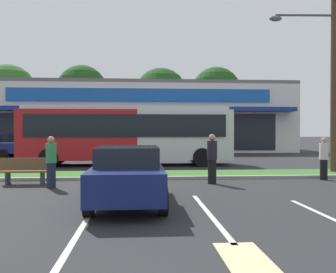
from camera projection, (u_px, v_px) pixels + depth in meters
The scene contains 18 objects.
grass_median at pixel (199, 174), 16.10m from camera, with size 56.00×2.20×0.12m, color #386B28.
curb_lip at pixel (204, 178), 14.88m from camera, with size 56.00×0.24×0.12m, color #99968C.
parking_stripe_0 at pixel (78, 234), 6.92m from camera, with size 0.12×4.80×0.01m, color silver.
parking_stripe_1 at pixel (209, 214), 8.64m from camera, with size 0.12×4.80×0.01m, color silver.
lot_arrow at pixel (246, 259), 5.59m from camera, with size 0.70×1.60×0.01m, color beige.
storefront_building at pixel (141, 119), 38.39m from camera, with size 27.82×14.50×6.35m.
tree_far_left at pixel (9, 92), 46.30m from camera, with size 6.74×6.74×10.11m.
tree_left at pixel (82, 90), 45.68m from camera, with size 6.02×6.02×9.91m.
tree_mid_left at pixel (161, 95), 45.49m from camera, with size 6.39×6.39×9.53m.
tree_mid at pixel (216, 92), 49.17m from camera, with size 6.44×6.44×10.28m.
utility_pole at pixel (331, 56), 16.51m from camera, with size 3.03×2.40×9.68m.
city_bus at pixel (127, 134), 20.91m from camera, with size 11.51×2.70×3.25m.
bus_stop_bench at pixel (25, 170), 13.43m from camera, with size 1.60×0.45×0.95m.
car_0 at pixel (63, 147), 27.42m from camera, with size 4.59×1.96×1.37m.
car_2 at pixel (128, 174), 9.76m from camera, with size 1.87×4.59×1.50m.
pedestrian_near_bench at pixel (324, 159), 14.63m from camera, with size 0.33×0.33×1.64m.
pedestrian_by_pole at pixel (51, 162), 12.54m from camera, with size 0.35×0.35×1.73m.
pedestrian_mid at pixel (212, 159), 13.56m from camera, with size 0.36×0.36×1.79m.
Camera 1 is at (-2.50, -1.93, 1.90)m, focal length 40.26 mm.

